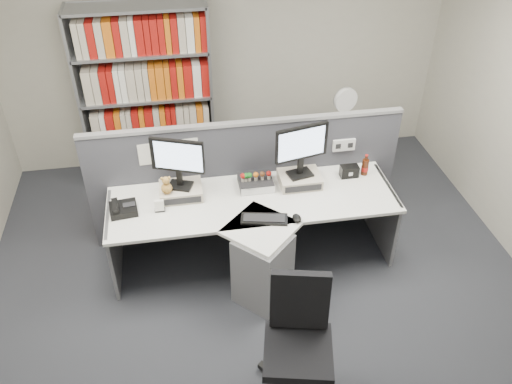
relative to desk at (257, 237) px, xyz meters
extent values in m
plane|color=#31333A|center=(0.00, -0.60, -0.46)|extent=(5.50, 5.50, 0.00)
cube|color=#AEAB9B|center=(0.00, 2.15, 0.89)|extent=(5.00, 0.04, 2.70)
cube|color=white|center=(0.00, -0.60, 2.24)|extent=(5.00, 5.50, 0.04)
cube|color=#41424A|center=(0.00, 0.65, 0.17)|extent=(3.00, 0.05, 1.25)
cube|color=#9E9EA3|center=(0.00, 0.65, 0.80)|extent=(3.00, 0.07, 0.03)
cube|color=white|center=(0.95, 0.62, 0.49)|extent=(0.22, 0.04, 0.12)
cube|color=white|center=(-0.90, 0.63, 0.59)|extent=(0.16, 0.00, 0.22)
cube|color=white|center=(-0.50, 0.63, 0.59)|extent=(0.16, 0.00, 0.22)
cube|color=white|center=(0.70, 0.63, 0.59)|extent=(0.16, 0.00, 0.22)
cube|color=white|center=(0.00, 0.22, 0.25)|extent=(2.60, 0.80, 0.03)
cube|color=white|center=(0.00, -0.18, 0.25)|extent=(0.74, 0.74, 0.03)
cube|color=slate|center=(0.00, -0.30, -0.11)|extent=(0.57, 0.57, 0.69)
cube|color=slate|center=(-1.28, 0.22, -0.10)|extent=(0.03, 0.70, 0.72)
cube|color=slate|center=(1.28, 0.22, -0.10)|extent=(0.03, 0.70, 0.72)
cube|color=slate|center=(0.00, 0.58, -0.11)|extent=(2.50, 0.02, 0.45)
cube|color=#BEB29D|center=(-0.63, 0.38, 0.31)|extent=(0.38, 0.30, 0.10)
cube|color=black|center=(-0.63, 0.23, 0.31)|extent=(0.34, 0.01, 0.06)
cube|color=#BEB29D|center=(0.47, 0.38, 0.31)|extent=(0.38, 0.30, 0.10)
cube|color=black|center=(0.47, 0.23, 0.31)|extent=(0.34, 0.01, 0.06)
cube|color=black|center=(-0.63, 0.38, 0.37)|extent=(0.25, 0.22, 0.02)
cube|color=black|center=(-0.63, 0.38, 0.46)|extent=(0.05, 0.04, 0.17)
cube|color=black|center=(-0.63, 0.38, 0.69)|extent=(0.46, 0.20, 0.31)
cube|color=#C4DBFE|center=(-0.63, 0.37, 0.69)|extent=(0.40, 0.16, 0.27)
cube|color=black|center=(0.47, 0.38, 0.37)|extent=(0.25, 0.20, 0.02)
cube|color=black|center=(0.47, 0.38, 0.46)|extent=(0.06, 0.04, 0.18)
cube|color=black|center=(0.47, 0.38, 0.71)|extent=(0.49, 0.15, 0.33)
cube|color=#C4DBFE|center=(0.46, 0.37, 0.71)|extent=(0.44, 0.10, 0.28)
cube|color=black|center=(0.06, 0.41, 0.30)|extent=(0.31, 0.27, 0.08)
cube|color=silver|center=(0.06, 0.28, 0.30)|extent=(0.31, 0.01, 0.08)
cylinder|color=#BEB29D|center=(-0.06, 0.39, 0.36)|extent=(0.03, 0.03, 0.03)
sphere|color=#A5140F|center=(-0.06, 0.39, 0.41)|extent=(0.05, 0.05, 0.05)
cylinder|color=#BEB29D|center=(0.00, 0.39, 0.36)|extent=(0.03, 0.03, 0.03)
sphere|color=#19721E|center=(0.00, 0.39, 0.41)|extent=(0.05, 0.05, 0.05)
cylinder|color=#BEB29D|center=(0.06, 0.39, 0.36)|extent=(0.03, 0.03, 0.03)
sphere|color=orange|center=(0.06, 0.39, 0.41)|extent=(0.05, 0.05, 0.05)
cylinder|color=#BEB29D|center=(0.12, 0.39, 0.36)|extent=(0.03, 0.03, 0.03)
sphere|color=#593319|center=(0.12, 0.39, 0.41)|extent=(0.05, 0.05, 0.05)
cylinder|color=#BEB29D|center=(0.18, 0.39, 0.36)|extent=(0.03, 0.03, 0.03)
sphere|color=#A5140F|center=(0.18, 0.39, 0.41)|extent=(0.05, 0.05, 0.05)
cylinder|color=#BEB29D|center=(-0.04, 0.39, 0.36)|extent=(0.03, 0.03, 0.03)
sphere|color=#19721E|center=(-0.04, 0.39, 0.41)|extent=(0.05, 0.05, 0.05)
cube|color=black|center=(0.05, -0.09, 0.28)|extent=(0.42, 0.23, 0.02)
cube|color=black|center=(0.05, -0.09, 0.29)|extent=(0.37, 0.18, 0.01)
ellipsoid|color=black|center=(0.32, -0.14, 0.29)|extent=(0.07, 0.12, 0.04)
cube|color=black|center=(-1.14, 0.23, 0.30)|extent=(0.26, 0.24, 0.06)
cube|color=black|center=(-1.20, 0.22, 0.35)|extent=(0.08, 0.20, 0.04)
cube|color=black|center=(-1.09, 0.23, 0.33)|extent=(0.11, 0.08, 0.01)
cube|color=black|center=(-0.83, 0.19, 0.27)|extent=(0.09, 0.05, 0.02)
cube|color=white|center=(-0.83, 0.17, 0.33)|extent=(0.08, 0.03, 0.09)
cube|color=white|center=(-0.83, 0.21, 0.33)|extent=(0.08, 0.03, 0.09)
sphere|color=#B2823B|center=(-0.75, 0.31, 0.41)|extent=(0.10, 0.10, 0.10)
sphere|color=#B2823B|center=(-0.75, 0.31, 0.50)|extent=(0.07, 0.07, 0.07)
sphere|color=#B2823B|center=(-0.78, 0.31, 0.52)|extent=(0.03, 0.03, 0.03)
sphere|color=#B2823B|center=(-0.72, 0.31, 0.52)|extent=(0.03, 0.03, 0.03)
cube|color=black|center=(0.96, 0.42, 0.32)|extent=(0.17, 0.09, 0.11)
cylinder|color=#3F190A|center=(1.12, 0.43, 0.35)|extent=(0.06, 0.06, 0.16)
cylinder|color=#A5140F|center=(1.12, 0.43, 0.33)|extent=(0.07, 0.07, 0.05)
cylinder|color=#3F190A|center=(1.12, 0.43, 0.45)|extent=(0.03, 0.03, 0.05)
cylinder|color=#A5140F|center=(1.12, 0.43, 0.48)|extent=(0.03, 0.03, 0.01)
cube|color=gray|center=(-1.59, 1.85, 0.54)|extent=(0.03, 0.40, 2.00)
cube|color=gray|center=(-0.21, 1.85, 0.54)|extent=(0.03, 0.40, 2.00)
cube|color=gray|center=(-0.90, 2.04, 0.54)|extent=(1.40, 0.02, 2.00)
cube|color=gray|center=(-0.90, 1.85, -0.44)|extent=(1.38, 0.40, 0.03)
cube|color=gray|center=(-0.90, 1.85, 0.06)|extent=(1.38, 0.40, 0.03)
cube|color=gray|center=(-0.90, 1.85, 0.56)|extent=(1.38, 0.40, 0.03)
cube|color=gray|center=(-0.90, 1.85, 1.06)|extent=(1.38, 0.40, 0.03)
cube|color=gray|center=(-0.90, 1.85, 1.52)|extent=(1.38, 0.40, 0.03)
cube|color=#A5140F|center=(-0.90, 1.82, -0.24)|extent=(1.24, 0.28, 0.36)
cube|color=orange|center=(-0.90, 1.82, 0.26)|extent=(1.24, 0.28, 0.36)
cube|color=#BEB29D|center=(-0.90, 1.82, 0.76)|extent=(1.24, 0.28, 0.36)
cube|color=white|center=(-0.90, 1.82, 1.26)|extent=(1.24, 0.28, 0.36)
cube|color=gray|center=(1.20, 1.40, -0.11)|extent=(0.45, 0.60, 0.70)
cube|color=black|center=(1.20, 1.10, 0.06)|extent=(0.40, 0.02, 0.28)
cube|color=black|center=(1.20, 1.10, -0.26)|extent=(0.40, 0.02, 0.28)
cylinder|color=white|center=(1.20, 1.40, 0.26)|extent=(0.16, 0.16, 0.03)
cylinder|color=white|center=(1.20, 1.40, 0.35)|extent=(0.03, 0.03, 0.16)
cylinder|color=white|center=(1.20, 1.39, 0.57)|extent=(0.27, 0.11, 0.27)
cylinder|color=silver|center=(1.20, 1.41, 0.57)|extent=(0.27, 0.10, 0.27)
cylinder|color=silver|center=(0.07, -1.29, -0.19)|extent=(0.05, 0.05, 0.42)
cube|color=black|center=(0.07, -1.29, 0.04)|extent=(0.58, 0.58, 0.07)
cube|color=black|center=(0.12, -1.07, 0.33)|extent=(0.43, 0.20, 0.49)
cube|color=black|center=(0.17, -1.13, -0.41)|extent=(0.21, 0.30, 0.04)
cylinder|color=black|center=(0.23, -1.02, -0.42)|extent=(0.05, 0.05, 0.03)
cube|color=black|center=(-0.05, -1.15, -0.41)|extent=(0.25, 0.27, 0.04)
cylinder|color=black|center=(-0.13, -1.05, -0.42)|extent=(0.05, 0.05, 0.03)
camera|label=1|loc=(-0.61, -3.54, 3.18)|focal=37.46mm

